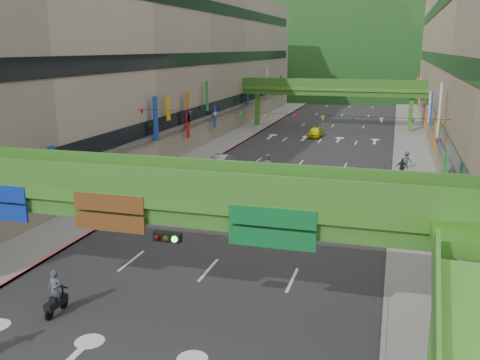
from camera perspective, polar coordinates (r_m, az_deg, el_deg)
name	(u,v)px	position (r m, az deg, el deg)	size (l,w,h in m)	color
road_slab	(315,146)	(64.40, 8.01, 3.56)	(18.00, 140.00, 0.02)	#28282B
sidewalk_left	(227,142)	(66.81, -1.38, 4.13)	(4.00, 140.00, 0.15)	gray
sidewalk_right	(412,151)	(63.80, 17.84, 2.99)	(4.00, 140.00, 0.15)	gray
curb_left	(242,142)	(66.27, 0.19, 4.06)	(0.20, 140.00, 0.18)	#CC5959
curb_right	(394,150)	(63.76, 16.13, 3.12)	(0.20, 140.00, 0.18)	gray
building_row_left	(166,64)	(68.69, -7.89, 12.14)	(12.80, 95.00, 19.00)	#9E937F
overpass_near	(172,214)	(20.78, -7.30, -3.65)	(28.00, 12.27, 7.10)	#4C9E2D
overpass_far	(332,91)	(78.49, 9.77, 9.31)	(28.00, 2.20, 7.10)	#4C9E2D
hill_left	(319,85)	(174.77, 8.46, 10.02)	(168.00, 140.00, 112.00)	#1C4419
hill_right	(448,83)	(193.75, 21.28, 9.61)	(208.00, 176.00, 128.00)	#1C4419
bunting_string	(281,117)	(44.01, 4.41, 6.73)	(26.00, 0.36, 0.47)	black
scooter_rider_near	(55,294)	(25.24, -19.10, -11.43)	(0.63, 1.60, 2.05)	black
scooter_rider_mid	(273,202)	(37.05, 3.54, -2.33)	(0.97, 1.58, 2.10)	black
scooter_rider_far	(268,166)	(48.03, 2.95, 1.51)	(0.92, 1.60, 2.20)	maroon
parked_scooter_row	(375,188)	(44.13, 14.23, -0.84)	(1.60, 11.55, 1.08)	black
car_silver	(220,163)	(51.47, -2.19, 1.87)	(1.48, 4.24, 1.40)	#ACA9B2
car_yellow	(315,132)	(71.05, 8.02, 5.07)	(1.58, 3.92, 1.34)	#E8F113
pedestrian_red	(402,208)	(38.04, 16.87, -2.82)	(0.85, 0.66, 1.74)	red
pedestrian_dark	(402,169)	(50.06, 16.86, 1.11)	(1.00, 0.42, 1.71)	#212228
pedestrian_blue	(407,161)	(53.82, 17.34, 1.91)	(0.77, 0.49, 1.64)	#2C4757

